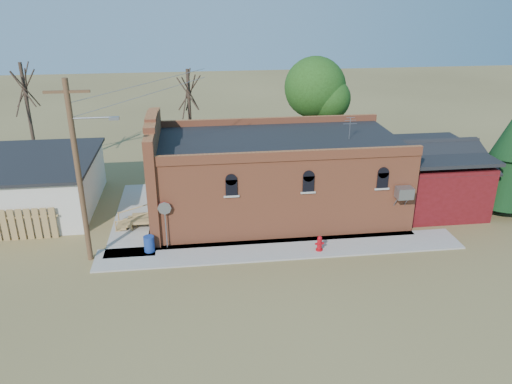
{
  "coord_description": "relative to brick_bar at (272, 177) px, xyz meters",
  "views": [
    {
      "loc": [
        -2.73,
        -21.5,
        12.7
      ],
      "look_at": [
        0.41,
        3.12,
        2.4
      ],
      "focal_mm": 35.0,
      "sensor_mm": 36.0,
      "label": 1
    }
  ],
  "objects": [
    {
      "name": "tree_bare_far",
      "position": [
        -15.64,
        8.51,
        4.02
      ],
      "size": [
        2.8,
        2.8,
        8.16
      ],
      "color": "#453327",
      "rests_on": "ground"
    },
    {
      "name": "stop_sign",
      "position": [
        -6.06,
        -3.69,
        -0.27
      ],
      "size": [
        0.7,
        0.09,
        2.59
      ],
      "rotation": [
        0.0,
        0.0,
        -0.41
      ],
      "color": "gray",
      "rests_on": "sidewalk_south"
    },
    {
      "name": "brick_bar",
      "position": [
        0.0,
        0.0,
        0.0
      ],
      "size": [
        16.4,
        7.97,
        6.3
      ],
      "color": "#BF5E3A",
      "rests_on": "ground"
    },
    {
      "name": "sidewalk_south",
      "position": [
        -0.14,
        -4.59,
        -2.3
      ],
      "size": [
        19.0,
        2.2,
        0.08
      ],
      "primitive_type": "cube",
      "color": "#9E9991",
      "rests_on": "ground"
    },
    {
      "name": "trash_barrel",
      "position": [
        -6.94,
        -3.99,
        -1.84
      ],
      "size": [
        0.56,
        0.56,
        0.84
      ],
      "primitive_type": "cylinder",
      "rotation": [
        0.0,
        0.0,
        -0.03
      ],
      "color": "navy",
      "rests_on": "sidewalk_west"
    },
    {
      "name": "wood_fence",
      "position": [
        -14.44,
        -1.69,
        -1.44
      ],
      "size": [
        5.2,
        0.1,
        1.8
      ],
      "primitive_type": null,
      "color": "tan",
      "rests_on": "ground"
    },
    {
      "name": "sidewalk_west",
      "position": [
        -7.94,
        0.51,
        -2.3
      ],
      "size": [
        2.6,
        10.0,
        0.08
      ],
      "primitive_type": "cube",
      "color": "#9E9991",
      "rests_on": "ground"
    },
    {
      "name": "fire_hydrant",
      "position": [
        1.72,
        -5.0,
        -1.86
      ],
      "size": [
        0.47,
        0.44,
        0.82
      ],
      "rotation": [
        0.0,
        0.0,
        0.19
      ],
      "color": "#AE0912",
      "rests_on": "sidewalk_south"
    },
    {
      "name": "tree_bare_near",
      "position": [
        -4.64,
        7.51,
        3.62
      ],
      "size": [
        2.8,
        2.8,
        7.65
      ],
      "color": "#453327",
      "rests_on": "ground"
    },
    {
      "name": "utility_pole",
      "position": [
        -9.79,
        -4.29,
        2.43
      ],
      "size": [
        3.12,
        0.26,
        9.0
      ],
      "color": "#4E3B1F",
      "rests_on": "ground"
    },
    {
      "name": "ground",
      "position": [
        -1.64,
        -5.49,
        -2.34
      ],
      "size": [
        120.0,
        120.0,
        0.0
      ],
      "primitive_type": "plane",
      "color": "brown",
      "rests_on": "ground"
    },
    {
      "name": "red_shed",
      "position": [
        9.86,
        0.01,
        -0.07
      ],
      "size": [
        5.4,
        6.4,
        4.3
      ],
      "color": "#550E0F",
      "rests_on": "ground"
    },
    {
      "name": "evergreen_tree",
      "position": [
        13.86,
        -1.49,
        1.37
      ],
      "size": [
        3.6,
        3.6,
        6.5
      ],
      "color": "#453327",
      "rests_on": "ground"
    },
    {
      "name": "tree_leafy",
      "position": [
        4.36,
        8.01,
        3.59
      ],
      "size": [
        4.4,
        4.4,
        8.15
      ],
      "color": "#453327",
      "rests_on": "ground"
    }
  ]
}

